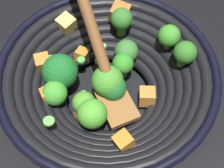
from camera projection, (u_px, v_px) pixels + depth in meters
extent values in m
plane|color=black|center=(108.00, 98.00, 0.58)|extent=(4.00, 4.00, 0.00)
cylinder|color=black|center=(108.00, 97.00, 0.58)|extent=(0.14, 0.14, 0.01)
torus|color=black|center=(108.00, 92.00, 0.57)|extent=(0.18, 0.18, 0.02)
torus|color=black|center=(108.00, 90.00, 0.56)|extent=(0.21, 0.21, 0.02)
torus|color=black|center=(108.00, 87.00, 0.55)|extent=(0.23, 0.23, 0.02)
torus|color=black|center=(108.00, 84.00, 0.54)|extent=(0.26, 0.26, 0.02)
torus|color=black|center=(108.00, 81.00, 0.54)|extent=(0.28, 0.28, 0.02)
torus|color=black|center=(108.00, 78.00, 0.53)|extent=(0.30, 0.30, 0.02)
torus|color=black|center=(107.00, 75.00, 0.52)|extent=(0.33, 0.33, 0.02)
torus|color=black|center=(107.00, 71.00, 0.51)|extent=(0.35, 0.35, 0.01)
cylinder|color=#65AB49|center=(62.00, 82.00, 0.57)|extent=(0.03, 0.03, 0.02)
sphere|color=#1C6928|center=(60.00, 72.00, 0.54)|extent=(0.06, 0.06, 0.06)
cylinder|color=#619F3D|center=(167.00, 45.00, 0.57)|extent=(0.02, 0.02, 0.02)
sphere|color=#3D922A|center=(169.00, 36.00, 0.55)|extent=(0.04, 0.04, 0.04)
cylinder|color=#8CAD5C|center=(57.00, 101.00, 0.54)|extent=(0.03, 0.03, 0.02)
sphere|color=green|center=(55.00, 93.00, 0.52)|extent=(0.04, 0.04, 0.04)
cylinder|color=#58A136|center=(113.00, 96.00, 0.56)|extent=(0.02, 0.02, 0.02)
sphere|color=#1F672C|center=(113.00, 88.00, 0.54)|extent=(0.04, 0.04, 0.04)
cylinder|color=#75AE48|center=(121.00, 29.00, 0.59)|extent=(0.02, 0.02, 0.02)
sphere|color=#34772A|center=(122.00, 19.00, 0.57)|extent=(0.04, 0.04, 0.04)
cylinder|color=#76B856|center=(182.00, 62.00, 0.55)|extent=(0.02, 0.02, 0.02)
sphere|color=#337724|center=(185.00, 53.00, 0.53)|extent=(0.04, 0.04, 0.04)
cylinder|color=#7BAC4E|center=(123.00, 72.00, 0.58)|extent=(0.02, 0.02, 0.02)
sphere|color=#358E28|center=(123.00, 64.00, 0.56)|extent=(0.04, 0.04, 0.04)
cylinder|color=#65A046|center=(105.00, 92.00, 0.57)|extent=(0.02, 0.02, 0.02)
sphere|color=#47972F|center=(104.00, 81.00, 0.54)|extent=(0.05, 0.05, 0.05)
cylinder|color=#8CAE54|center=(126.00, 60.00, 0.60)|extent=(0.03, 0.03, 0.02)
sphere|color=#3B7732|center=(126.00, 51.00, 0.58)|extent=(0.04, 0.04, 0.04)
cylinder|color=#7AB745|center=(84.00, 110.00, 0.54)|extent=(0.02, 0.02, 0.02)
sphere|color=#4E962D|center=(82.00, 102.00, 0.52)|extent=(0.04, 0.04, 0.04)
cylinder|color=#65B03D|center=(93.00, 122.00, 0.53)|extent=(0.02, 0.02, 0.02)
sphere|color=green|center=(92.00, 114.00, 0.50)|extent=(0.05, 0.05, 0.05)
cube|color=orange|center=(124.00, 141.00, 0.48)|extent=(0.03, 0.03, 0.03)
cube|color=#E6B762|center=(66.00, 24.00, 0.58)|extent=(0.03, 0.03, 0.03)
cube|color=orange|center=(82.00, 55.00, 0.59)|extent=(0.03, 0.03, 0.02)
cube|color=#BE652A|center=(120.00, 13.00, 0.58)|extent=(0.04, 0.04, 0.04)
cube|color=orange|center=(147.00, 97.00, 0.55)|extent=(0.04, 0.04, 0.03)
cube|color=#E3B06B|center=(85.00, 114.00, 0.54)|extent=(0.03, 0.03, 0.02)
cube|color=orange|center=(49.00, 94.00, 0.52)|extent=(0.03, 0.03, 0.03)
cube|color=#C6792C|center=(43.00, 62.00, 0.55)|extent=(0.03, 0.03, 0.03)
cylinder|color=#6BC651|center=(98.00, 50.00, 0.57)|extent=(0.02, 0.02, 0.00)
cylinder|color=#56B247|center=(84.00, 94.00, 0.56)|extent=(0.01, 0.01, 0.01)
cylinder|color=#56B247|center=(80.00, 61.00, 0.56)|extent=(0.02, 0.02, 0.01)
cylinder|color=#6BC651|center=(103.00, 47.00, 0.57)|extent=(0.02, 0.02, 0.01)
cylinder|color=#56B247|center=(51.00, 58.00, 0.56)|extent=(0.02, 0.02, 0.01)
cylinder|color=#6BC651|center=(51.00, 123.00, 0.47)|extent=(0.02, 0.02, 0.00)
cylinder|color=#99D166|center=(99.00, 61.00, 0.57)|extent=(0.02, 0.02, 0.01)
cube|color=brown|center=(117.00, 105.00, 0.54)|extent=(0.07, 0.08, 0.01)
cylinder|color=brown|center=(84.00, 2.00, 0.50)|extent=(0.09, 0.20, 0.20)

